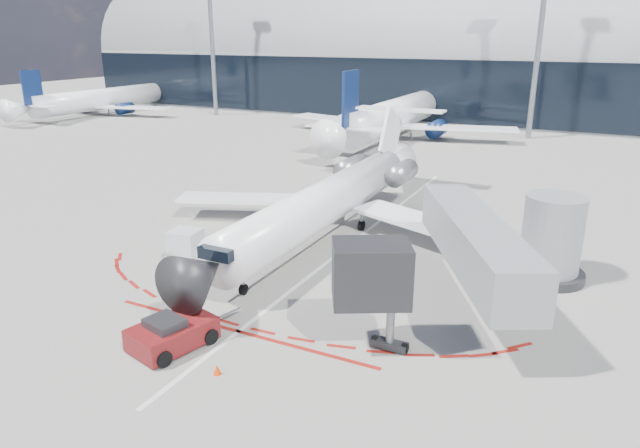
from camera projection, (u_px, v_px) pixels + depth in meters
The scene contains 15 objects.
ground at pixel (342, 251), 36.05m from camera, with size 260.00×260.00×0.00m, color slate.
apron_centerline at pixel (354, 241), 37.75m from camera, with size 0.25×40.00×0.01m, color silver.
apron_stop_bar at pixel (239, 331), 26.29m from camera, with size 14.00×0.25×0.01m, color maroon.
terminal_building at pixel (515, 64), 88.46m from camera, with size 150.00×24.15×24.00m.
jet_bridge at pixel (496, 246), 28.40m from camera, with size 10.03×15.20×4.90m.
light_mast_west at pixel (212, 37), 91.84m from camera, with size 0.70×0.70×25.00m, color gray.
light_mast_centre at pixel (540, 38), 70.68m from camera, with size 0.70×0.70×25.00m, color gray.
regional_jet at pixel (333, 198), 38.53m from camera, with size 24.38×30.06×7.53m.
pushback_tug at pixel (172, 333), 24.86m from camera, with size 3.13×5.75×1.47m.
ramp_worker at pixel (195, 311), 26.25m from camera, with size 0.68×0.45×1.88m, color #DFFA1A.
uld_container at pixel (186, 247), 33.98m from camera, with size 2.37×2.10×2.01m.
safety_cone_left at pixel (199, 276), 31.72m from camera, with size 0.33×0.33×0.46m, color #EB3504.
safety_cone_right at pixel (217, 369), 22.93m from camera, with size 0.32×0.32×0.45m, color #EB3504.
bg_airliner_0 at pixel (101, 84), 95.31m from camera, with size 30.72×32.53×9.94m, color white, non-canonical shape.
bg_airliner_1 at pixel (398, 92), 73.92m from camera, with size 36.21×38.34×11.72m, color white, non-canonical shape.
Camera 1 is at (13.78, -30.72, 13.08)m, focal length 32.00 mm.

